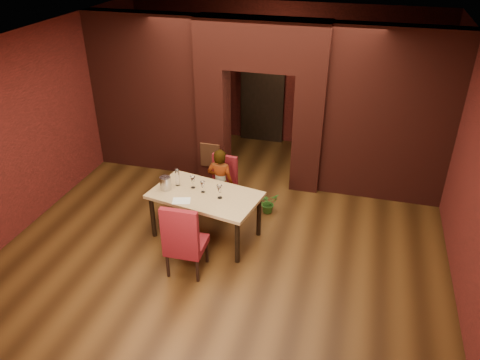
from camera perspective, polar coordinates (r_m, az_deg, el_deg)
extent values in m
plane|color=#472A11|center=(8.05, -1.00, -6.51)|extent=(8.00, 8.00, 0.00)
cube|color=silver|center=(6.70, -1.25, 16.26)|extent=(7.00, 8.00, 0.04)
cube|color=maroon|center=(10.88, 5.01, 12.58)|extent=(7.00, 0.04, 3.20)
cube|color=maroon|center=(4.28, -17.38, -19.19)|extent=(7.00, 0.04, 3.20)
cube|color=maroon|center=(8.82, -23.63, 6.12)|extent=(0.04, 8.00, 3.20)
cube|color=maroon|center=(7.17, 26.79, 0.20)|extent=(0.04, 8.00, 3.20)
cube|color=maroon|center=(9.42, -3.20, 7.06)|extent=(0.55, 0.55, 2.30)
cube|color=maroon|center=(9.04, 8.37, 5.78)|extent=(0.55, 0.55, 2.30)
cube|color=maroon|center=(8.69, 2.70, 16.23)|extent=(2.45, 0.55, 0.90)
cube|color=maroon|center=(9.79, -11.28, 10.21)|extent=(2.28, 0.35, 3.20)
cube|color=maroon|center=(8.83, 17.74, 7.27)|extent=(2.28, 0.35, 3.20)
cube|color=#A95A31|center=(9.42, -3.66, 3.02)|extent=(0.40, 0.03, 0.50)
cube|color=black|center=(11.07, 2.76, 9.96)|extent=(0.90, 0.08, 2.10)
cube|color=black|center=(11.03, 2.71, 9.90)|extent=(1.02, 0.04, 2.22)
cube|color=tan|center=(7.80, -4.18, -4.27)|extent=(1.90, 1.29, 0.82)
cube|color=maroon|center=(8.38, -2.34, -0.74)|extent=(0.52, 0.52, 1.04)
cube|color=maroon|center=(6.99, -6.58, -6.87)|extent=(0.57, 0.57, 1.22)
imported|color=silver|center=(8.22, -2.40, -0.34)|extent=(0.48, 0.33, 1.30)
cube|color=white|center=(7.43, -7.16, -2.53)|extent=(0.32, 0.27, 0.00)
cylinder|color=#AEAFB5|center=(7.73, -9.06, -0.39)|extent=(0.18, 0.18, 0.22)
cylinder|color=white|center=(7.80, -7.65, 0.36)|extent=(0.07, 0.07, 0.31)
imported|color=#2C5D1C|center=(8.52, 3.45, -2.79)|extent=(0.45, 0.46, 0.38)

